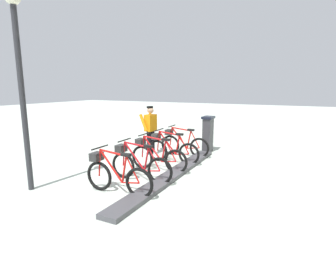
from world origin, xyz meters
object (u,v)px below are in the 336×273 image
payment_kiosk (208,133)px  bike_docked_3 (138,164)px  bike_docked_4 (115,175)px  worker_near_rack (150,128)px  bike_docked_0 (182,143)px  bike_docked_1 (171,149)px  lamp_post (19,65)px  bike_docked_2 (156,156)px

payment_kiosk → bike_docked_3: size_ratio=0.74×
bike_docked_4 → worker_near_rack: worker_near_rack is taller
bike_docked_0 → bike_docked_4: same height
payment_kiosk → bike_docked_1: bearing=72.9°
payment_kiosk → bike_docked_3: bearing=81.1°
bike_docked_0 → lamp_post: 5.24m
bike_docked_2 → worker_near_rack: size_ratio=1.04×
bike_docked_0 → bike_docked_3: bearing=90.0°
worker_near_rack → lamp_post: size_ratio=0.39×
bike_docked_4 → lamp_post: lamp_post is taller
bike_docked_0 → bike_docked_2: same height
bike_docked_2 → bike_docked_4: 1.81m
bike_docked_3 → worker_near_rack: worker_near_rack is taller
bike_docked_1 → bike_docked_4: size_ratio=1.00×
bike_docked_0 → bike_docked_2: bearing=90.0°
bike_docked_0 → bike_docked_3: size_ratio=1.00×
bike_docked_0 → bike_docked_2: size_ratio=1.00×
payment_kiosk → bike_docked_4: (0.57, 4.58, -0.24)m
bike_docked_0 → bike_docked_3: 2.72m
bike_docked_4 → lamp_post: bearing=19.7°
bike_docked_0 → lamp_post: size_ratio=0.41×
bike_docked_1 → bike_docked_3: 1.81m
bike_docked_3 → bike_docked_1: bearing=-90.0°
payment_kiosk → bike_docked_0: (0.57, 0.95, -0.24)m
bike_docked_4 → lamp_post: size_ratio=0.41×
bike_docked_2 → bike_docked_3: 0.91m
payment_kiosk → bike_docked_3: payment_kiosk is taller
lamp_post → bike_docked_2: bearing=-127.1°
bike_docked_1 → worker_near_rack: 1.34m
bike_docked_0 → bike_docked_4: size_ratio=1.00×
bike_docked_2 → bike_docked_4: same height
bike_docked_1 → worker_near_rack: size_ratio=1.04×
bike_docked_3 → lamp_post: 3.39m
payment_kiosk → bike_docked_2: 2.83m
bike_docked_0 → bike_docked_1: 0.91m
bike_docked_1 → bike_docked_3: size_ratio=1.00×
bike_docked_0 → lamp_post: bearing=66.4°
bike_docked_2 → payment_kiosk: bearing=-101.7°
bike_docked_4 → bike_docked_3: bearing=-90.0°
payment_kiosk → bike_docked_2: size_ratio=0.74×
bike_docked_4 → lamp_post: 3.07m
bike_docked_4 → lamp_post: (1.88, 0.67, 2.33)m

